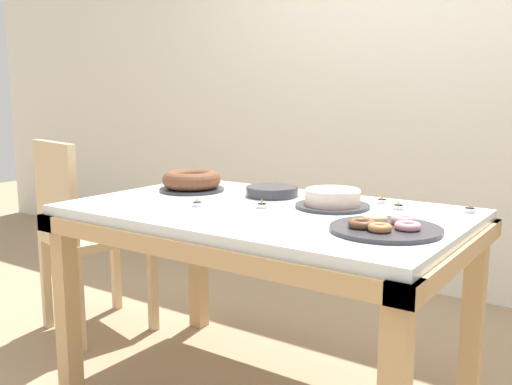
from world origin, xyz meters
The scene contains 12 objects.
wall_back centered at (0.00, 1.59, 1.30)m, with size 8.00×0.10×2.60m, color silver.
dining_table centered at (0.00, 0.00, 0.65)m, with size 1.44×0.90×0.74m.
chair centered at (-1.06, 0.01, 0.52)m, with size 0.51×0.51×0.94m.
cake_chocolate_round centered at (0.21, 0.13, 0.77)m, with size 0.27×0.27×0.07m.
cake_golden_bundt centered at (-0.46, 0.13, 0.78)m, with size 0.28×0.28×0.08m.
pastry_platter centered at (0.51, -0.11, 0.76)m, with size 0.33×0.33×0.04m.
plate_stack centered at (-0.11, 0.21, 0.76)m, with size 0.21×0.21×0.04m.
tealight_near_front centered at (-0.21, -0.13, 0.75)m, with size 0.04×0.04×0.04m.
tealight_near_cakes centered at (0.64, 0.33, 0.75)m, with size 0.04×0.04×0.04m.
tealight_left_edge centered at (0.41, 0.24, 0.75)m, with size 0.04×0.04×0.04m.
tealight_centre centered at (0.00, -0.02, 0.75)m, with size 0.04×0.04×0.04m.
tealight_right_edge centered at (0.32, 0.32, 0.75)m, with size 0.04×0.04×0.04m.
Camera 1 is at (1.13, -1.69, 1.14)m, focal length 40.00 mm.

